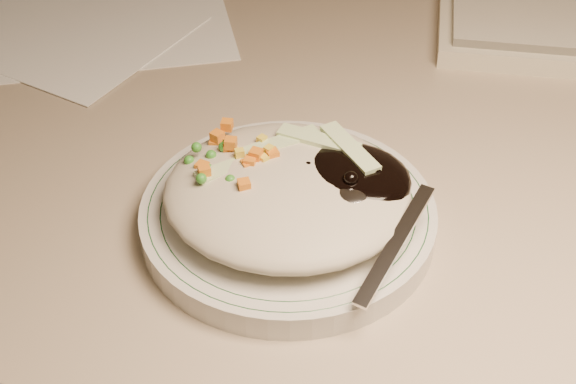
# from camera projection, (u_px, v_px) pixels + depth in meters

# --- Properties ---
(desk) EXTENTS (1.40, 0.70, 0.74)m
(desk) POSITION_uv_depth(u_px,v_px,m) (382.00, 259.00, 0.90)
(desk) COLOR gray
(desk) RESTS_ON ground
(plate) EXTENTS (0.24, 0.24, 0.02)m
(plate) POSITION_uv_depth(u_px,v_px,m) (288.00, 217.00, 0.64)
(plate) COLOR silver
(plate) RESTS_ON desk
(plate_rim) EXTENTS (0.22, 0.22, 0.00)m
(plate_rim) POSITION_uv_depth(u_px,v_px,m) (288.00, 207.00, 0.63)
(plate_rim) COLOR #144723
(plate_rim) RESTS_ON plate
(meal) EXTENTS (0.21, 0.19, 0.05)m
(meal) POSITION_uv_depth(u_px,v_px,m) (293.00, 188.00, 0.62)
(meal) COLOR #B4AC92
(meal) RESTS_ON plate
(papers) EXTENTS (0.41, 0.31, 0.00)m
(papers) POSITION_uv_depth(u_px,v_px,m) (72.00, 25.00, 0.90)
(papers) COLOR white
(papers) RESTS_ON desk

